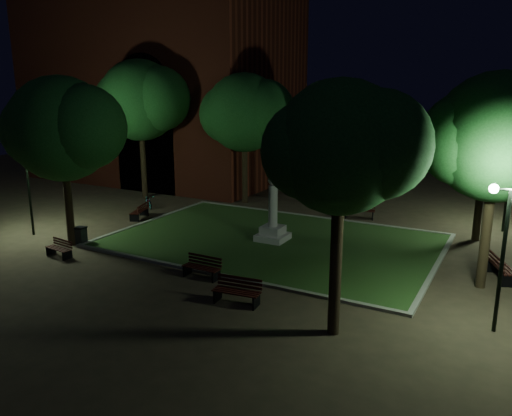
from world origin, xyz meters
The scene contains 24 objects.
ground centered at (0.00, 0.00, 0.00)m, with size 80.00×80.00×0.00m, color #3E3123.
lawn centered at (0.00, 2.00, 0.04)m, with size 15.00×10.00×0.08m, color #29491D.
lawn_kerb centered at (0.00, 2.00, 0.06)m, with size 15.40×10.40×0.12m.
monument centered at (0.00, 2.00, 0.96)m, with size 1.40×1.40×3.20m.
building_main centered at (-15.86, 13.79, 7.38)m, with size 20.00×12.00×15.00m.
tree_west centered at (-8.06, -3.02, 5.46)m, with size 5.83×4.76×7.85m.
tree_north_wl centered at (-5.21, 8.55, 5.73)m, with size 5.99×4.89×8.18m.
tree_ne centered at (8.72, 6.93, 4.97)m, with size 4.95×4.04×6.99m.
tree_east centered at (9.49, 0.69, 5.61)m, with size 5.63×4.59×7.91m.
tree_se centered at (5.86, -5.37, 5.68)m, with size 4.70×3.84×7.61m.
tree_nw centered at (-11.82, 6.56, 6.44)m, with size 6.40×5.22×9.05m.
tree_far_north centered at (-0.45, 10.26, 5.74)m, with size 4.87×3.98×7.74m.
lamppost_sw centered at (-11.18, -2.80, 3.05)m, with size 1.18×0.28×4.34m.
lamppost_se centered at (10.08, -2.87, 3.19)m, with size 1.18×0.28×4.58m.
lamppost_nw centered at (-11.23, 10.17, 2.97)m, with size 1.18×0.28×4.21m.
lamppost_ne centered at (9.72, 9.24, 2.93)m, with size 1.18×0.28×4.14m.
bench_near_left centered at (-0.33, -3.51, 0.40)m, with size 1.57×0.56×0.86m.
bench_near_right centered at (2.11, -4.92, 0.43)m, with size 1.73×0.77×0.92m.
bench_west_near centered at (-7.30, -4.45, 0.35)m, with size 1.42×0.63×0.75m.
bench_left_side centered at (-8.54, 2.22, 0.41)m, with size 1.02×1.68×0.87m.
bench_right_side centered at (10.00, 1.88, 0.45)m, with size 1.24×1.86×0.97m.
bench_far_side centered at (2.40, 8.16, 0.45)m, with size 1.82×0.99×0.95m.
trash_bin centered at (-7.86, -2.73, 0.42)m, with size 0.54×0.54×0.84m.
bicycle centered at (-9.86, 4.51, 0.39)m, with size 0.52×1.49×0.78m, color black.
Camera 1 is at (10.35, -18.71, 7.36)m, focal length 35.00 mm.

